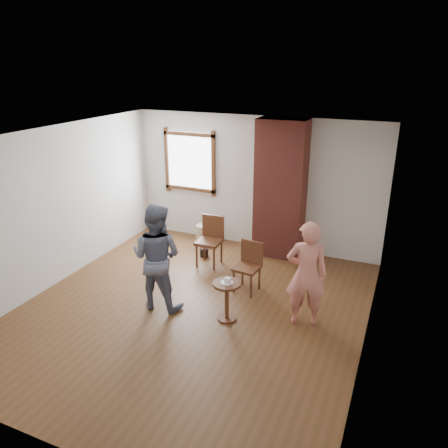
{
  "coord_description": "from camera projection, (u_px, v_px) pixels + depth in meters",
  "views": [
    {
      "loc": [
        2.73,
        -5.07,
        3.57
      ],
      "look_at": [
        0.19,
        0.8,
        1.15
      ],
      "focal_mm": 35.0,
      "sensor_mm": 36.0,
      "label": 1
    }
  ],
  "objects": [
    {
      "name": "dining_chair_right",
      "position": [
        249.0,
        264.0,
        7.07
      ],
      "size": [
        0.43,
        0.43,
        0.83
      ],
      "rotation": [
        0.0,
        0.0,
        -0.11
      ],
      "color": "#5A321B",
      "rests_on": "ground"
    },
    {
      "name": "dark_pot",
      "position": [
        204.0,
        252.0,
        8.41
      ],
      "size": [
        0.19,
        0.19,
        0.17
      ],
      "primitive_type": "cylinder",
      "rotation": [
        0.0,
        0.0,
        -0.13
      ],
      "color": "black",
      "rests_on": "ground"
    },
    {
      "name": "person_pink",
      "position": [
        306.0,
        274.0,
        6.03
      ],
      "size": [
        0.65,
        0.51,
        1.56
      ],
      "primitive_type": "imported",
      "rotation": [
        0.0,
        0.0,
        3.41
      ],
      "color": "#CE7867",
      "rests_on": "ground"
    },
    {
      "name": "man",
      "position": [
        157.0,
        257.0,
        6.47
      ],
      "size": [
        0.83,
        0.67,
        1.64
      ],
      "primitive_type": "imported",
      "rotation": [
        0.0,
        0.0,
        3.2
      ],
      "color": "#16203E",
      "rests_on": "ground"
    },
    {
      "name": "dining_chair_left",
      "position": [
        211.0,
        238.0,
        7.98
      ],
      "size": [
        0.43,
        0.43,
        0.91
      ],
      "rotation": [
        0.0,
        0.0,
        0.02
      ],
      "color": "#5A321B",
      "rests_on": "ground"
    },
    {
      "name": "cake_plate",
      "position": [
        227.0,
        282.0,
        6.19
      ],
      "size": [
        0.18,
        0.18,
        0.01
      ],
      "primitive_type": "cylinder",
      "color": "white",
      "rests_on": "side_table"
    },
    {
      "name": "ground",
      "position": [
        191.0,
        310.0,
        6.63
      ],
      "size": [
        5.5,
        5.5,
        0.0
      ],
      "primitive_type": "plane",
      "color": "brown",
      "rests_on": "ground"
    },
    {
      "name": "brick_chimney",
      "position": [
        280.0,
        190.0,
        8.09
      ],
      "size": [
        0.9,
        0.5,
        2.6
      ],
      "primitive_type": "cube",
      "color": "brown",
      "rests_on": "ground"
    },
    {
      "name": "room_shell",
      "position": [
        204.0,
        185.0,
        6.53
      ],
      "size": [
        5.04,
        5.52,
        2.62
      ],
      "color": "silver",
      "rests_on": "ground"
    },
    {
      "name": "side_table",
      "position": [
        227.0,
        295.0,
        6.26
      ],
      "size": [
        0.4,
        0.4,
        0.6
      ],
      "color": "#5A321B",
      "rests_on": "ground"
    },
    {
      "name": "cake_slice",
      "position": [
        228.0,
        280.0,
        6.17
      ],
      "size": [
        0.08,
        0.07,
        0.06
      ],
      "primitive_type": "cube",
      "color": "white",
      "rests_on": "cake_plate"
    },
    {
      "name": "stoneware_crock",
      "position": [
        204.0,
        234.0,
        8.97
      ],
      "size": [
        0.37,
        0.37,
        0.4
      ],
      "primitive_type": "cylinder",
      "rotation": [
        0.0,
        0.0,
        0.22
      ],
      "color": "tan",
      "rests_on": "ground"
    }
  ]
}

